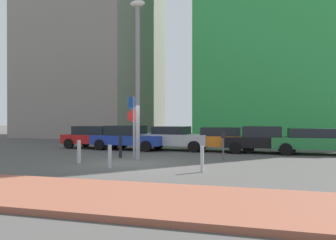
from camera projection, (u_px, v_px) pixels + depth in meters
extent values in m
plane|color=#4C4947|center=(135.00, 163.00, 15.40)|extent=(120.00, 120.00, 0.00)
cube|color=#93513D|center=(37.00, 192.00, 9.08)|extent=(40.00, 3.43, 0.14)
cube|color=red|center=(96.00, 139.00, 22.90)|extent=(4.34, 2.17, 0.56)
cube|color=black|center=(94.00, 130.00, 22.96)|extent=(2.41, 1.88, 0.53)
cylinder|color=black|center=(123.00, 143.00, 23.25)|extent=(0.66, 0.27, 0.64)
cylinder|color=black|center=(109.00, 145.00, 21.53)|extent=(0.66, 0.27, 0.64)
cylinder|color=black|center=(86.00, 142.00, 24.28)|extent=(0.66, 0.27, 0.64)
cylinder|color=black|center=(69.00, 144.00, 22.56)|extent=(0.66, 0.27, 0.64)
cube|color=#1E389E|center=(129.00, 140.00, 21.84)|extent=(4.60, 2.10, 0.56)
cube|color=black|center=(126.00, 130.00, 21.92)|extent=(2.27, 1.79, 0.58)
cylinder|color=black|center=(158.00, 144.00, 22.14)|extent=(0.65, 0.26, 0.64)
cylinder|color=black|center=(146.00, 146.00, 20.47)|extent=(0.65, 0.26, 0.64)
cylinder|color=black|center=(114.00, 143.00, 23.22)|extent=(0.65, 0.26, 0.64)
cylinder|color=black|center=(99.00, 145.00, 21.54)|extent=(0.65, 0.26, 0.64)
cube|color=#B7BABF|center=(174.00, 139.00, 21.53)|extent=(4.40, 2.06, 0.65)
cube|color=black|center=(172.00, 130.00, 21.59)|extent=(2.08, 1.76, 0.46)
cylinder|color=black|center=(202.00, 144.00, 21.86)|extent=(0.65, 0.26, 0.64)
cylinder|color=black|center=(194.00, 147.00, 20.20)|extent=(0.65, 0.26, 0.64)
cylinder|color=black|center=(157.00, 143.00, 22.88)|extent=(0.65, 0.26, 0.64)
cylinder|color=black|center=(146.00, 145.00, 21.22)|extent=(0.65, 0.26, 0.64)
cube|color=orange|center=(223.00, 141.00, 20.69)|extent=(4.40, 1.85, 0.59)
cube|color=black|center=(221.00, 132.00, 20.72)|extent=(2.23, 1.63, 0.48)
cylinder|color=black|center=(249.00, 145.00, 21.15)|extent=(0.65, 0.25, 0.64)
cylinder|color=black|center=(248.00, 148.00, 19.52)|extent=(0.65, 0.25, 0.64)
cylinder|color=black|center=(200.00, 144.00, 21.87)|extent=(0.65, 0.25, 0.64)
cylinder|color=black|center=(195.00, 147.00, 20.25)|extent=(0.65, 0.25, 0.64)
cube|color=black|center=(262.00, 142.00, 19.83)|extent=(4.13, 1.91, 0.56)
cube|color=black|center=(262.00, 132.00, 19.83)|extent=(2.11, 1.69, 0.59)
cylinder|color=black|center=(287.00, 146.00, 20.34)|extent=(0.65, 0.24, 0.64)
cylinder|color=black|center=(289.00, 149.00, 18.64)|extent=(0.65, 0.24, 0.64)
cylinder|color=black|center=(237.00, 146.00, 21.03)|extent=(0.65, 0.24, 0.64)
cylinder|color=black|center=(235.00, 148.00, 19.33)|extent=(0.65, 0.24, 0.64)
cube|color=#237238|center=(314.00, 143.00, 19.04)|extent=(4.62, 2.09, 0.59)
cube|color=black|center=(312.00, 133.00, 19.06)|extent=(2.43, 1.79, 0.47)
cylinder|color=black|center=(283.00, 147.00, 20.23)|extent=(0.65, 0.27, 0.64)
cylinder|color=black|center=(286.00, 149.00, 18.50)|extent=(0.65, 0.27, 0.64)
cylinder|color=gray|center=(134.00, 127.00, 17.10)|extent=(0.10, 0.10, 2.96)
cube|color=#1447B7|center=(134.00, 103.00, 17.09)|extent=(0.55, 0.04, 0.55)
cylinder|color=red|center=(134.00, 116.00, 17.09)|extent=(0.60, 0.03, 0.60)
cylinder|color=#4C4C51|center=(223.00, 149.00, 16.44)|extent=(0.08, 0.08, 1.01)
cube|color=black|center=(223.00, 135.00, 16.44)|extent=(0.18, 0.14, 0.28)
cylinder|color=gray|center=(138.00, 84.00, 16.39)|extent=(0.20, 0.20, 7.00)
ellipsoid|color=silver|center=(138.00, 4.00, 16.37)|extent=(0.70, 0.36, 0.30)
cylinder|color=#B7B7BC|center=(79.00, 152.00, 15.42)|extent=(0.16, 0.16, 0.98)
cylinder|color=black|center=(120.00, 147.00, 17.51)|extent=(0.15, 0.15, 1.05)
cylinder|color=#B7B7BC|center=(202.00, 159.00, 12.82)|extent=(0.13, 0.13, 0.93)
cylinder|color=#B7B7BC|center=(110.00, 157.00, 13.86)|extent=(0.15, 0.15, 0.90)
cube|color=gray|center=(96.00, 44.00, 39.62)|extent=(11.53, 14.19, 20.08)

